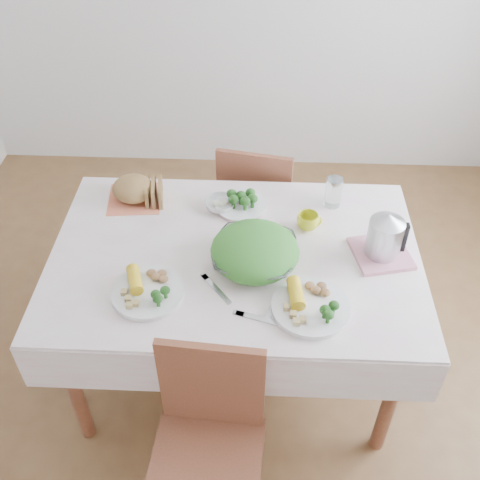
{
  "coord_description": "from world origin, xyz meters",
  "views": [
    {
      "loc": [
        0.09,
        -1.65,
        2.33
      ],
      "look_at": [
        0.02,
        0.02,
        0.82
      ],
      "focal_mm": 42.0,
      "sensor_mm": 36.0,
      "label": 1
    }
  ],
  "objects_px": {
    "dinner_plate_right": "(310,308)",
    "yellow_mug": "(308,221)",
    "salad_bowl": "(255,255)",
    "chair_far": "(260,199)",
    "dining_table": "(235,316)",
    "dinner_plate_left": "(148,293)",
    "electric_kettle": "(386,233)",
    "chair_near": "(205,458)"
  },
  "relations": [
    {
      "from": "salad_bowl",
      "to": "electric_kettle",
      "type": "height_order",
      "value": "electric_kettle"
    },
    {
      "from": "dinner_plate_left",
      "to": "dinner_plate_right",
      "type": "bearing_deg",
      "value": -4.46
    },
    {
      "from": "dining_table",
      "to": "chair_near",
      "type": "distance_m",
      "value": 0.73
    },
    {
      "from": "chair_near",
      "to": "dinner_plate_left",
      "type": "distance_m",
      "value": 0.62
    },
    {
      "from": "yellow_mug",
      "to": "chair_far",
      "type": "bearing_deg",
      "value": 109.64
    },
    {
      "from": "dining_table",
      "to": "dinner_plate_left",
      "type": "relative_size",
      "value": 5.09
    },
    {
      "from": "electric_kettle",
      "to": "chair_near",
      "type": "bearing_deg",
      "value": -152.2
    },
    {
      "from": "dining_table",
      "to": "salad_bowl",
      "type": "height_order",
      "value": "salad_bowl"
    },
    {
      "from": "dinner_plate_left",
      "to": "yellow_mug",
      "type": "bearing_deg",
      "value": 33.84
    },
    {
      "from": "dinner_plate_left",
      "to": "salad_bowl",
      "type": "bearing_deg",
      "value": 25.71
    },
    {
      "from": "salad_bowl",
      "to": "dinner_plate_right",
      "type": "xyz_separation_m",
      "value": [
        0.21,
        -0.24,
        -0.03
      ]
    },
    {
      "from": "chair_far",
      "to": "electric_kettle",
      "type": "height_order",
      "value": "electric_kettle"
    },
    {
      "from": "chair_far",
      "to": "salad_bowl",
      "type": "height_order",
      "value": "chair_far"
    },
    {
      "from": "chair_near",
      "to": "chair_far",
      "type": "xyz_separation_m",
      "value": [
        0.16,
        1.47,
        -0.0
      ]
    },
    {
      "from": "dining_table",
      "to": "yellow_mug",
      "type": "height_order",
      "value": "yellow_mug"
    },
    {
      "from": "chair_far",
      "to": "dinner_plate_right",
      "type": "distance_m",
      "value": 1.09
    },
    {
      "from": "yellow_mug",
      "to": "dinner_plate_right",
      "type": "bearing_deg",
      "value": -91.11
    },
    {
      "from": "dinner_plate_left",
      "to": "electric_kettle",
      "type": "height_order",
      "value": "electric_kettle"
    },
    {
      "from": "yellow_mug",
      "to": "electric_kettle",
      "type": "height_order",
      "value": "electric_kettle"
    },
    {
      "from": "dinner_plate_left",
      "to": "chair_far",
      "type": "bearing_deg",
      "value": 67.38
    },
    {
      "from": "dinner_plate_right",
      "to": "yellow_mug",
      "type": "relative_size",
      "value": 3.11
    },
    {
      "from": "electric_kettle",
      "to": "salad_bowl",
      "type": "bearing_deg",
      "value": 166.94
    },
    {
      "from": "salad_bowl",
      "to": "electric_kettle",
      "type": "distance_m",
      "value": 0.52
    },
    {
      "from": "dinner_plate_left",
      "to": "yellow_mug",
      "type": "relative_size",
      "value": 2.94
    },
    {
      "from": "chair_near",
      "to": "electric_kettle",
      "type": "bearing_deg",
      "value": 52.97
    },
    {
      "from": "yellow_mug",
      "to": "salad_bowl",
      "type": "bearing_deg",
      "value": -134.67
    },
    {
      "from": "salad_bowl",
      "to": "yellow_mug",
      "type": "bearing_deg",
      "value": 45.33
    },
    {
      "from": "chair_near",
      "to": "dinner_plate_right",
      "type": "bearing_deg",
      "value": 55.09
    },
    {
      "from": "chair_far",
      "to": "yellow_mug",
      "type": "xyz_separation_m",
      "value": [
        0.2,
        -0.57,
        0.33
      ]
    },
    {
      "from": "dinner_plate_right",
      "to": "yellow_mug",
      "type": "bearing_deg",
      "value": 88.89
    },
    {
      "from": "chair_far",
      "to": "dining_table",
      "type": "bearing_deg",
      "value": 93.54
    },
    {
      "from": "chair_far",
      "to": "yellow_mug",
      "type": "bearing_deg",
      "value": 120.53
    },
    {
      "from": "dinner_plate_right",
      "to": "electric_kettle",
      "type": "bearing_deg",
      "value": 45.58
    },
    {
      "from": "chair_far",
      "to": "salad_bowl",
      "type": "distance_m",
      "value": 0.86
    },
    {
      "from": "dining_table",
      "to": "electric_kettle",
      "type": "xyz_separation_m",
      "value": [
        0.59,
        0.02,
        0.51
      ]
    },
    {
      "from": "dining_table",
      "to": "chair_far",
      "type": "distance_m",
      "value": 0.76
    },
    {
      "from": "dining_table",
      "to": "electric_kettle",
      "type": "relative_size",
      "value": 7.2
    },
    {
      "from": "salad_bowl",
      "to": "dinner_plate_left",
      "type": "distance_m",
      "value": 0.44
    },
    {
      "from": "dinner_plate_left",
      "to": "dinner_plate_right",
      "type": "relative_size",
      "value": 0.95
    },
    {
      "from": "chair_near",
      "to": "yellow_mug",
      "type": "xyz_separation_m",
      "value": [
        0.37,
        0.89,
        0.33
      ]
    },
    {
      "from": "dinner_plate_left",
      "to": "electric_kettle",
      "type": "relative_size",
      "value": 1.41
    },
    {
      "from": "dining_table",
      "to": "salad_bowl",
      "type": "relative_size",
      "value": 4.26
    }
  ]
}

